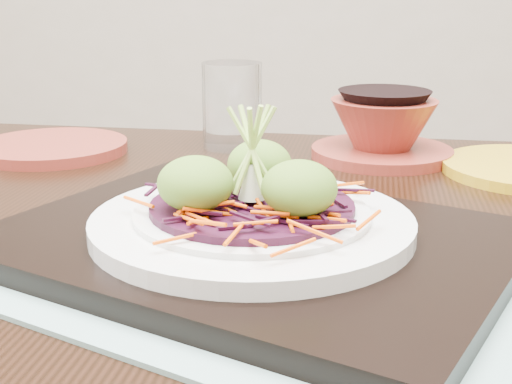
# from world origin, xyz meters

# --- Properties ---
(dining_table) EXTENTS (1.18, 0.79, 0.73)m
(dining_table) POSITION_xyz_m (0.00, 0.00, 0.63)
(dining_table) COLOR black
(dining_table) RESTS_ON ground
(placemat) EXTENTS (0.55, 0.50, 0.00)m
(placemat) POSITION_xyz_m (-0.04, -0.09, 0.73)
(placemat) COLOR #80A59D
(placemat) RESTS_ON dining_table
(serving_tray) EXTENTS (0.48, 0.42, 0.02)m
(serving_tray) POSITION_xyz_m (-0.04, -0.09, 0.74)
(serving_tray) COLOR black
(serving_tray) RESTS_ON placemat
(white_plate) EXTENTS (0.26, 0.26, 0.02)m
(white_plate) POSITION_xyz_m (-0.04, -0.09, 0.76)
(white_plate) COLOR silver
(white_plate) RESTS_ON serving_tray
(cabbage_bed) EXTENTS (0.16, 0.16, 0.01)m
(cabbage_bed) POSITION_xyz_m (-0.04, -0.09, 0.77)
(cabbage_bed) COLOR #31091D
(cabbage_bed) RESTS_ON white_plate
(carrot_julienne) EXTENTS (0.20, 0.20, 0.01)m
(carrot_julienne) POSITION_xyz_m (-0.04, -0.09, 0.78)
(carrot_julienne) COLOR #E54C04
(carrot_julienne) RESTS_ON cabbage_bed
(guacamole_scoops) EXTENTS (0.14, 0.12, 0.04)m
(guacamole_scoops) POSITION_xyz_m (-0.04, -0.09, 0.80)
(guacamole_scoops) COLOR #5A8427
(guacamole_scoops) RESTS_ON cabbage_bed
(scallion_garnish) EXTENTS (0.06, 0.06, 0.09)m
(scallion_garnish) POSITION_xyz_m (-0.04, -0.09, 0.82)
(scallion_garnish) COLOR #A1CC51
(scallion_garnish) RESTS_ON cabbage_bed
(terracotta_side_plate) EXTENTS (0.23, 0.23, 0.01)m
(terracotta_side_plate) POSITION_xyz_m (-0.35, 0.23, 0.74)
(terracotta_side_plate) COLOR maroon
(terracotta_side_plate) RESTS_ON dining_table
(water_glass) EXTENTS (0.08, 0.08, 0.11)m
(water_glass) POSITION_xyz_m (-0.13, 0.30, 0.79)
(water_glass) COLOR white
(water_glass) RESTS_ON dining_table
(terracotta_bowl_set) EXTENTS (0.23, 0.23, 0.07)m
(terracotta_bowl_set) POSITION_xyz_m (0.07, 0.27, 0.76)
(terracotta_bowl_set) COLOR maroon
(terracotta_bowl_set) RESTS_ON dining_table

